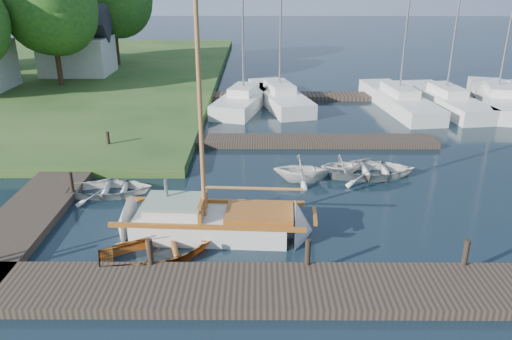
{
  "coord_description": "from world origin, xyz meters",
  "views": [
    {
      "loc": [
        0.08,
        -17.29,
        8.19
      ],
      "look_at": [
        0.0,
        0.0,
        1.2
      ],
      "focal_mm": 35.0,
      "sensor_mm": 36.0,
      "label": 1
    }
  ],
  "objects_px": {
    "tender_d": "(342,163)",
    "mooring_post_3": "(466,252)",
    "mooring_post_5": "(108,140)",
    "marina_boat_1": "(279,95)",
    "marina_boat_5": "(497,97)",
    "mooring_post_2": "(308,252)",
    "sailboat": "(216,224)",
    "tender_c": "(371,168)",
    "mooring_post_4": "(71,182)",
    "tender_b": "(302,167)",
    "marina_boat_4": "(445,99)",
    "tree_3": "(50,7)",
    "mooring_post_1": "(150,252)",
    "marina_boat_0": "(243,99)",
    "tender_a": "(110,186)",
    "marina_boat_3": "(399,99)",
    "dinghy": "(157,248)",
    "house_c": "(77,47)"
  },
  "relations": [
    {
      "from": "mooring_post_1",
      "to": "marina_boat_5",
      "type": "relative_size",
      "value": 0.07
    },
    {
      "from": "tender_b",
      "to": "marina_boat_0",
      "type": "distance_m",
      "value": 12.04
    },
    {
      "from": "marina_boat_3",
      "to": "marina_boat_5",
      "type": "relative_size",
      "value": 1.08
    },
    {
      "from": "marina_boat_1",
      "to": "tender_c",
      "type": "bearing_deg",
      "value": -178.54
    },
    {
      "from": "house_c",
      "to": "marina_boat_1",
      "type": "bearing_deg",
      "value": -26.0
    },
    {
      "from": "mooring_post_5",
      "to": "marina_boat_1",
      "type": "bearing_deg",
      "value": 48.25
    },
    {
      "from": "mooring_post_2",
      "to": "dinghy",
      "type": "bearing_deg",
      "value": 170.22
    },
    {
      "from": "tender_b",
      "to": "marina_boat_5",
      "type": "relative_size",
      "value": 0.19
    },
    {
      "from": "mooring_post_2",
      "to": "tender_a",
      "type": "xyz_separation_m",
      "value": [
        -7.17,
        5.42,
        -0.37
      ]
    },
    {
      "from": "mooring_post_3",
      "to": "marina_boat_5",
      "type": "xyz_separation_m",
      "value": [
        9.35,
        19.08,
        -0.13
      ]
    },
    {
      "from": "mooring_post_2",
      "to": "tree_3",
      "type": "bearing_deg",
      "value": 123.92
    },
    {
      "from": "mooring_post_1",
      "to": "house_c",
      "type": "bearing_deg",
      "value": 112.17
    },
    {
      "from": "mooring_post_5",
      "to": "marina_boat_5",
      "type": "xyz_separation_m",
      "value": [
        22.35,
        9.08,
        -0.13
      ]
    },
    {
      "from": "marina_boat_0",
      "to": "mooring_post_1",
      "type": "bearing_deg",
      "value": -171.83
    },
    {
      "from": "tender_b",
      "to": "tender_c",
      "type": "bearing_deg",
      "value": -74.85
    },
    {
      "from": "mooring_post_3",
      "to": "marina_boat_4",
      "type": "bearing_deg",
      "value": 72.41
    },
    {
      "from": "marina_boat_5",
      "to": "mooring_post_2",
      "type": "bearing_deg",
      "value": 157.66
    },
    {
      "from": "tender_d",
      "to": "tree_3",
      "type": "height_order",
      "value": "tree_3"
    },
    {
      "from": "mooring_post_1",
      "to": "tree_3",
      "type": "relative_size",
      "value": 0.09
    },
    {
      "from": "tender_d",
      "to": "mooring_post_3",
      "type": "bearing_deg",
      "value": -169.42
    },
    {
      "from": "mooring_post_1",
      "to": "tender_b",
      "type": "bearing_deg",
      "value": 54.27
    },
    {
      "from": "dinghy",
      "to": "marina_boat_0",
      "type": "xyz_separation_m",
      "value": [
        2.14,
        17.73,
        0.23
      ]
    },
    {
      "from": "tender_b",
      "to": "mooring_post_5",
      "type": "bearing_deg",
      "value": 75.14
    },
    {
      "from": "tender_d",
      "to": "marina_boat_4",
      "type": "distance_m",
      "value": 13.73
    },
    {
      "from": "tender_a",
      "to": "marina_boat_5",
      "type": "bearing_deg",
      "value": -61.2
    },
    {
      "from": "marina_boat_5",
      "to": "marina_boat_4",
      "type": "bearing_deg",
      "value": 111.82
    },
    {
      "from": "mooring_post_3",
      "to": "house_c",
      "type": "height_order",
      "value": "house_c"
    },
    {
      "from": "mooring_post_1",
      "to": "mooring_post_5",
      "type": "xyz_separation_m",
      "value": [
        -4.0,
        10.0,
        0.0
      ]
    },
    {
      "from": "mooring_post_3",
      "to": "dinghy",
      "type": "distance_m",
      "value": 9.03
    },
    {
      "from": "sailboat",
      "to": "marina_boat_5",
      "type": "relative_size",
      "value": 0.81
    },
    {
      "from": "mooring_post_1",
      "to": "mooring_post_3",
      "type": "relative_size",
      "value": 1.0
    },
    {
      "from": "mooring_post_1",
      "to": "tender_b",
      "type": "distance_m",
      "value": 8.35
    },
    {
      "from": "tender_b",
      "to": "marina_boat_3",
      "type": "bearing_deg",
      "value": -25.84
    },
    {
      "from": "marina_boat_1",
      "to": "mooring_post_2",
      "type": "bearing_deg",
      "value": 165.87
    },
    {
      "from": "mooring_post_3",
      "to": "marina_boat_5",
      "type": "relative_size",
      "value": 0.07
    },
    {
      "from": "marina_boat_0",
      "to": "marina_boat_3",
      "type": "relative_size",
      "value": 0.83
    },
    {
      "from": "mooring_post_1",
      "to": "marina_boat_0",
      "type": "height_order",
      "value": "marina_boat_0"
    },
    {
      "from": "tender_d",
      "to": "tree_3",
      "type": "relative_size",
      "value": 0.21
    },
    {
      "from": "mooring_post_3",
      "to": "house_c",
      "type": "bearing_deg",
      "value": 126.53
    },
    {
      "from": "mooring_post_4",
      "to": "marina_boat_1",
      "type": "distance_m",
      "value": 16.75
    },
    {
      "from": "marina_boat_1",
      "to": "marina_boat_5",
      "type": "height_order",
      "value": "marina_boat_5"
    },
    {
      "from": "tender_a",
      "to": "marina_boat_1",
      "type": "bearing_deg",
      "value": -31.1
    },
    {
      "from": "tender_c",
      "to": "marina_boat_5",
      "type": "distance_m",
      "value": 15.76
    },
    {
      "from": "tender_c",
      "to": "tender_b",
      "type": "bearing_deg",
      "value": 99.83
    },
    {
      "from": "mooring_post_2",
      "to": "mooring_post_5",
      "type": "bearing_deg",
      "value": 130.36
    },
    {
      "from": "mooring_post_4",
      "to": "tender_b",
      "type": "distance_m",
      "value": 9.05
    },
    {
      "from": "house_c",
      "to": "tree_3",
      "type": "distance_m",
      "value": 5.1
    },
    {
      "from": "marina_boat_1",
      "to": "mooring_post_3",
      "type": "bearing_deg",
      "value": 178.87
    },
    {
      "from": "mooring_post_4",
      "to": "marina_boat_0",
      "type": "relative_size",
      "value": 0.07
    },
    {
      "from": "marina_boat_1",
      "to": "mooring_post_1",
      "type": "bearing_deg",
      "value": 152.84
    }
  ]
}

